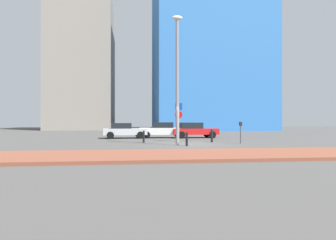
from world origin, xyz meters
TOP-DOWN VIEW (x-y plane):
  - ground_plane at (0.00, 0.00)m, footprint 120.00×120.00m
  - sidewalk_brick at (0.00, -6.92)m, footprint 40.00×4.25m
  - parked_car_silver at (-4.50, 7.47)m, footprint 4.03×2.24m
  - parked_car_white at (-0.89, 7.68)m, footprint 4.55×2.17m
  - parked_car_red at (1.95, 7.37)m, footprint 4.41×2.12m
  - parking_sign_post at (-0.23, 2.54)m, footprint 0.59×0.19m
  - parking_meter at (3.76, 0.00)m, footprint 0.18×0.14m
  - street_lamp at (-0.86, -0.89)m, footprint 0.70×0.36m
  - traffic_bollard_near at (2.13, 1.59)m, footprint 0.17×0.17m
  - traffic_bollard_mid at (-2.93, 1.72)m, footprint 0.15×0.15m
  - traffic_bollard_far at (-0.33, -1.44)m, footprint 0.16×0.16m
  - building_colorful_midrise at (9.86, 31.70)m, footprint 19.30×15.75m
  - building_under_construction at (-12.95, 36.75)m, footprint 11.18×12.95m

SIDE VIEW (x-z plane):
  - ground_plane at x=0.00m, z-range 0.00..0.00m
  - sidewalk_brick at x=0.00m, z-range 0.00..0.14m
  - traffic_bollard_far at x=-0.33m, z-range 0.00..0.87m
  - traffic_bollard_mid at x=-2.93m, z-range 0.00..0.88m
  - traffic_bollard_near at x=2.13m, z-range 0.00..0.95m
  - parked_car_silver at x=-4.50m, z-range 0.03..1.42m
  - parked_car_red at x=1.95m, z-range 0.02..1.46m
  - parked_car_white at x=-0.89m, z-range 0.02..1.47m
  - parking_meter at x=3.76m, z-range 0.22..1.74m
  - parking_sign_post at x=-0.23m, z-range 0.39..3.37m
  - street_lamp at x=-0.86m, z-range 0.65..9.09m
  - building_under_construction at x=-12.95m, z-range 0.00..23.35m
  - building_colorful_midrise at x=9.86m, z-range 0.00..31.95m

